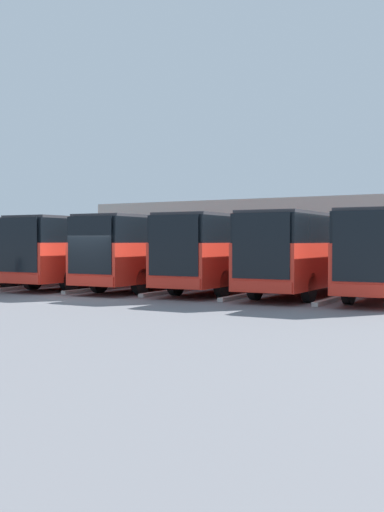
{
  "coord_description": "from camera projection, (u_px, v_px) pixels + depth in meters",
  "views": [
    {
      "loc": [
        -16.86,
        20.14,
        2.29
      ],
      "look_at": [
        -1.71,
        -5.41,
        1.58
      ],
      "focal_mm": 45.0,
      "sensor_mm": 36.0,
      "label": 1
    }
  ],
  "objects": [
    {
      "name": "bus_4",
      "position": [
        95.0,
        249.0,
        32.04
      ],
      "size": [
        2.85,
        10.95,
        3.4
      ],
      "rotation": [
        0.0,
        0.0,
        0.04
      ],
      "color": "red",
      "rests_on": "ground_plane"
    },
    {
      "name": "curb_divider_2",
      "position": [
        181.0,
        290.0,
        28.66
      ],
      "size": [
        0.47,
        6.51,
        0.15
      ],
      "primitive_type": "cube",
      "rotation": [
        0.0,
        0.0,
        0.04
      ],
      "color": "#B2B2AD",
      "rests_on": "ground_plane"
    },
    {
      "name": "curb_divider_4",
      "position": [
        46.0,
        286.0,
        31.63
      ],
      "size": [
        0.47,
        6.51,
        0.15
      ],
      "primitive_type": "cube",
      "rotation": [
        0.0,
        0.0,
        0.04
      ],
      "color": "#B2B2AD",
      "rests_on": "ground_plane"
    },
    {
      "name": "curb_divider_0",
      "position": [
        340.0,
        297.0,
        25.03
      ],
      "size": [
        0.47,
        6.51,
        0.15
      ],
      "primitive_type": "cube",
      "rotation": [
        0.0,
        0.0,
        0.04
      ],
      "color": "#B2B2AD",
      "rests_on": "ground_plane"
    },
    {
      "name": "bus_2",
      "position": [
        233.0,
        250.0,
        29.07
      ],
      "size": [
        2.85,
        10.95,
        3.4
      ],
      "rotation": [
        0.0,
        0.0,
        0.04
      ],
      "color": "red",
      "rests_on": "ground_plane"
    },
    {
      "name": "bus_1",
      "position": [
        310.0,
        250.0,
        27.19
      ],
      "size": [
        2.85,
        10.95,
        3.4
      ],
      "rotation": [
        0.0,
        0.0,
        0.04
      ],
      "color": "red",
      "rests_on": "ground_plane"
    },
    {
      "name": "curb_divider_1",
      "position": [
        254.0,
        294.0,
        26.78
      ],
      "size": [
        0.47,
        6.51,
        0.15
      ],
      "primitive_type": "cube",
      "rotation": [
        0.0,
        0.0,
        0.04
      ],
      "color": "#B2B2AD",
      "rests_on": "ground_plane"
    },
    {
      "name": "station_building",
      "position": [
        307.0,
        237.0,
        47.46
      ],
      "size": [
        30.27,
        14.26,
        5.15
      ],
      "color": "#A8A399",
      "rests_on": "ground_plane"
    },
    {
      "name": "bus_5",
      "position": [
        40.0,
        248.0,
        33.8
      ],
      "size": [
        2.85,
        10.95,
        3.4
      ],
      "rotation": [
        0.0,
        0.0,
        0.04
      ],
      "color": "red",
      "rests_on": "ground_plane"
    },
    {
      "name": "ground_plane",
      "position": [
        88.0,
        297.0,
        25.97
      ],
      "size": [
        600.0,
        600.0,
        0.0
      ],
      "primitive_type": "plane",
      "color": "slate"
    },
    {
      "name": "curb_divider_3",
      "position": [
        109.0,
        288.0,
        30.07
      ],
      "size": [
        0.47,
        6.51,
        0.15
      ],
      "primitive_type": "cube",
      "rotation": [
        0.0,
        0.0,
        0.04
      ],
      "color": "#B2B2AD",
      "rests_on": "ground_plane"
    },
    {
      "name": "bus_3",
      "position": [
        160.0,
        249.0,
        30.47
      ],
      "size": [
        2.85,
        10.95,
        3.4
      ],
      "rotation": [
        0.0,
        0.0,
        0.04
      ],
      "color": "red",
      "rests_on": "ground_plane"
    },
    {
      "name": "bus_6",
      "position": [
        2.0,
        248.0,
        36.28
      ],
      "size": [
        2.85,
        10.95,
        3.4
      ],
      "rotation": [
        0.0,
        0.0,
        0.04
      ],
      "color": "red",
      "rests_on": "ground_plane"
    }
  ]
}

